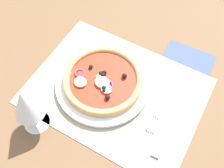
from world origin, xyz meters
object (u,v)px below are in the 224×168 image
at_px(knife, 169,122).
at_px(wine_glass, 26,104).
at_px(napkin, 186,63).
at_px(plate, 102,84).
at_px(pizza, 102,80).
at_px(fork, 161,105).

relative_size(knife, wine_glass, 1.35).
xyz_separation_m(knife, napkin, (0.03, -0.19, -0.00)).
relative_size(wine_glass, napkin, 1.05).
distance_m(plate, pizza, 0.02).
distance_m(plate, fork, 0.16).
relative_size(pizza, napkin, 1.50).
bearing_deg(plate, knife, 176.76).
height_order(pizza, knife, pizza).
bearing_deg(knife, napkin, -175.49).
xyz_separation_m(pizza, knife, (-0.20, 0.01, -0.02)).
distance_m(wine_glass, napkin, 0.45).
bearing_deg(wine_glass, plate, -116.84).
height_order(knife, napkin, knife).
bearing_deg(napkin, fork, 86.61).
distance_m(pizza, knife, 0.20).
xyz_separation_m(plate, wine_glass, (0.09, 0.17, 0.09)).
xyz_separation_m(pizza, fork, (-0.16, -0.02, -0.02)).
bearing_deg(wine_glass, pizza, -116.87).
bearing_deg(plate, fork, -172.40).
height_order(fork, napkin, fork).
relative_size(pizza, fork, 1.18).
bearing_deg(pizza, napkin, -133.21).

